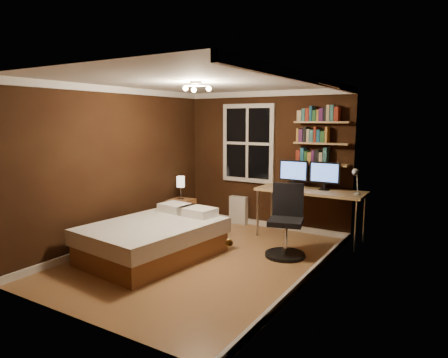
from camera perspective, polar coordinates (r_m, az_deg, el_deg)
The scene contains 24 objects.
floor at distance 5.90m, azimuth -3.19°, elevation -11.30°, with size 4.20×4.20×0.00m, color #94623B.
wall_back at distance 7.41m, azimuth 5.96°, elevation 2.70°, with size 3.20×0.04×2.50m, color black.
wall_left at distance 6.63m, azimuth -14.77°, elevation 1.77°, with size 0.04×4.20×2.50m, color black.
wall_right at distance 4.88m, azimuth 12.37°, elevation -0.50°, with size 0.04×4.20×2.50m, color black.
ceiling at distance 5.57m, azimuth -3.41°, elevation 13.69°, with size 3.20×4.20×0.02m, color white.
window at distance 7.51m, azimuth 3.46°, elevation 5.11°, with size 1.06×0.06×1.46m, color silver.
door at distance 3.53m, azimuth 3.79°, elevation -7.52°, with size 0.03×0.82×2.05m, color black, non-canonical shape.
door_knob at distance 3.31m, azimuth 0.73°, elevation -9.09°, with size 0.06×0.06×0.06m, color #C58C3B.
ceiling_fixture at distance 5.48m, azimuth -4.02°, elevation 12.72°, with size 0.44×0.44×0.18m, color beige, non-canonical shape.
bookshelf_lower at distance 6.90m, azimuth 13.66°, elevation 2.07°, with size 0.92×0.22×0.03m, color tan.
books_row_lower at distance 6.89m, azimuth 13.70°, elevation 3.15°, with size 0.48×0.16×0.23m, color maroon, non-canonical shape.
bookshelf_middle at distance 6.87m, azimuth 13.76°, elevation 4.97°, with size 0.92×0.22×0.03m, color tan.
books_row_middle at distance 6.87m, azimuth 13.80°, elevation 6.06°, with size 0.54×0.16×0.23m, color navy, non-canonical shape.
bookshelf_upper at distance 6.86m, azimuth 13.87°, elevation 7.89°, with size 0.92×0.22×0.03m, color tan.
books_row_upper at distance 6.86m, azimuth 13.91°, elevation 8.97°, with size 0.66×0.16×0.23m, color #25572A, non-canonical shape.
bed at distance 5.94m, azimuth -9.90°, elevation -8.43°, with size 1.59×2.06×0.65m.
nightstand at distance 7.52m, azimuth -6.14°, elevation -4.87°, with size 0.42×0.42×0.52m, color brown.
bedside_lamp at distance 7.42m, azimuth -6.20°, elevation -1.28°, with size 0.15×0.15×0.43m, color beige, non-canonical shape.
radiator at distance 7.71m, azimuth 2.09°, elevation -4.45°, with size 0.35×0.12×0.53m, color beige.
desk at distance 6.78m, azimuth 12.23°, elevation -2.00°, with size 1.77×0.66×0.84m.
monitor_left at distance 6.93m, azimuth 9.89°, elevation 0.75°, with size 0.50×0.12×0.47m, color black, non-canonical shape.
monitor_right at distance 6.75m, azimuth 14.17°, elevation 0.41°, with size 0.50×0.12×0.47m, color black, non-canonical shape.
desk_lamp at distance 6.42m, azimuth 18.36°, elevation -0.29°, with size 0.14×0.32×0.44m, color silver, non-canonical shape.
office_chair at distance 5.97m, azimuth 8.85°, elevation -6.97°, with size 0.59×0.59×1.06m.
Camera 1 is at (3.15, -4.56, 2.00)m, focal length 32.00 mm.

